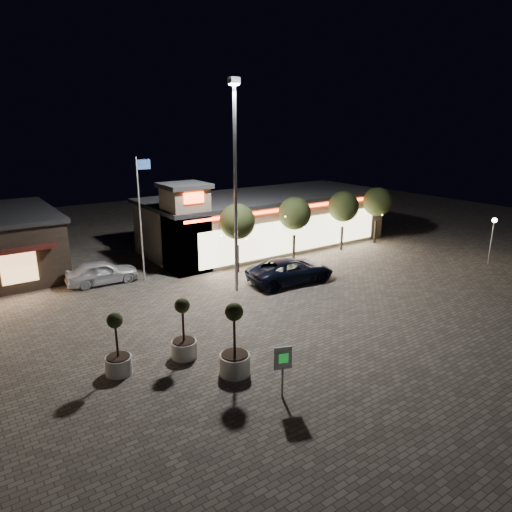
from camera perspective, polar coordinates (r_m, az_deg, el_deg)
ground at (r=21.37m, az=4.71°, el=-11.60°), size 90.00×90.00×0.00m
retail_building at (r=38.03m, az=0.77°, el=4.55°), size 20.40×8.40×6.10m
floodlight_pole at (r=26.71m, az=-2.61°, el=9.95°), size 0.60×0.40×12.38m
flagpole at (r=29.78m, az=-14.18°, el=5.71°), size 0.95×0.10×8.00m
lamp_post_east at (r=36.89m, az=27.49°, el=2.70°), size 0.36×0.36×3.48m
string_tree_a at (r=30.83m, az=-2.36°, el=4.30°), size 2.42×2.42×4.79m
string_tree_b at (r=33.72m, az=4.86°, el=5.30°), size 2.42×2.42×4.79m
string_tree_c at (r=37.06m, az=10.87°, el=6.07°), size 2.42×2.42×4.79m
string_tree_d at (r=39.98m, az=14.93°, el=6.56°), size 2.42×2.42×4.79m
pickup_truck at (r=29.58m, az=4.37°, el=-1.79°), size 6.00×3.21×1.60m
white_sedan at (r=30.90m, az=-18.72°, el=-1.93°), size 4.58×2.14×1.52m
planter_left at (r=19.95m, az=-16.87°, el=-11.76°), size 1.10×1.10×2.70m
planter_mid at (r=19.06m, az=-2.68°, el=-11.94°), size 1.28×1.28×3.14m
planter_right at (r=20.57m, az=-9.02°, el=-10.23°), size 1.13×1.13×2.79m
valet_sign at (r=17.34m, az=3.38°, el=-13.13°), size 0.68×0.29×2.11m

